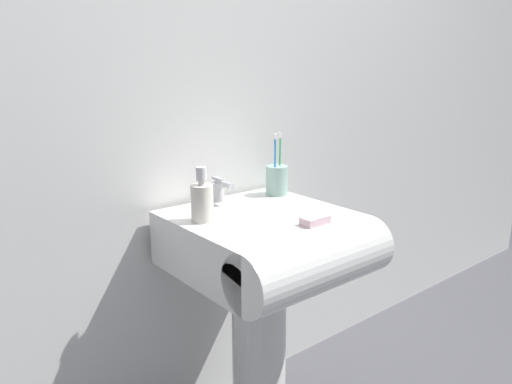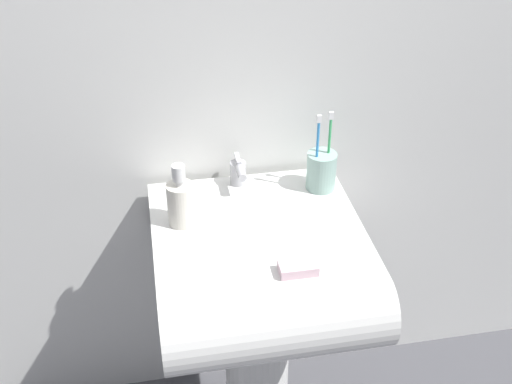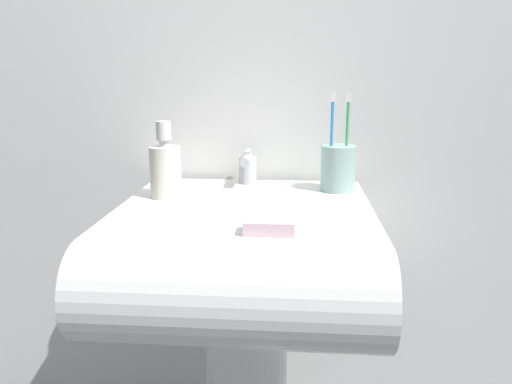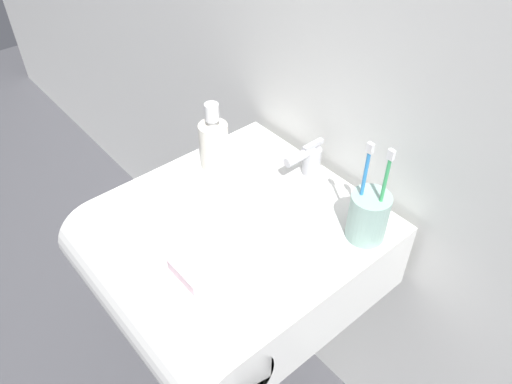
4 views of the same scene
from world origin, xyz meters
TOP-DOWN VIEW (x-y plane):
  - wall_back at (0.00, 0.29)m, footprint 5.00×0.05m
  - sink_pedestal at (0.00, 0.00)m, footprint 0.18×0.18m
  - sink_basin at (0.00, -0.06)m, footprint 0.52×0.57m
  - faucet at (-0.02, 0.19)m, footprint 0.04×0.11m
  - toothbrush_cup at (0.20, 0.14)m, footprint 0.08×0.08m
  - soap_bottle at (-0.18, 0.05)m, footprint 0.07×0.07m
  - bar_soap at (0.06, -0.19)m, footprint 0.09×0.05m

SIDE VIEW (x-z plane):
  - sink_pedestal at x=0.00m, z-range 0.00..0.63m
  - sink_basin at x=0.00m, z-range 0.63..0.81m
  - bar_soap at x=0.06m, z-range 0.81..0.83m
  - faucet at x=-0.02m, z-range 0.81..0.89m
  - toothbrush_cup at x=0.20m, z-range 0.75..0.97m
  - soap_bottle at x=-0.18m, z-range 0.79..0.95m
  - wall_back at x=0.00m, z-range 0.00..2.40m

